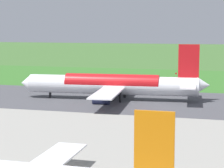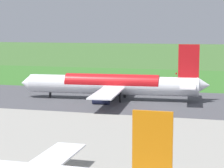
# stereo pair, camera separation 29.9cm
# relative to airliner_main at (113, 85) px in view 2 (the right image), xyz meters

# --- Properties ---
(ground_plane) EXTENTS (800.00, 800.00, 0.00)m
(ground_plane) POSITION_rel_airliner_main_xyz_m (10.91, 0.03, -4.35)
(ground_plane) COLOR #3D662D
(runway_asphalt) EXTENTS (600.00, 39.69, 0.06)m
(runway_asphalt) POSITION_rel_airliner_main_xyz_m (10.91, 0.03, -4.32)
(runway_asphalt) COLOR #47474C
(runway_asphalt) RESTS_ON ground
(grass_verge_foreground) EXTENTS (600.00, 80.00, 0.04)m
(grass_verge_foreground) POSITION_rel_airliner_main_xyz_m (10.91, -49.69, -4.33)
(grass_verge_foreground) COLOR #346B27
(grass_verge_foreground) RESTS_ON ground
(airliner_main) EXTENTS (54.15, 44.34, 15.88)m
(airliner_main) POSITION_rel_airliner_main_xyz_m (0.00, 0.00, 0.00)
(airliner_main) COLOR white
(airliner_main) RESTS_ON ground
(no_stopping_sign) EXTENTS (0.60, 0.10, 2.54)m
(no_stopping_sign) POSITION_rel_airliner_main_xyz_m (-11.44, -52.94, -2.84)
(no_stopping_sign) COLOR slate
(no_stopping_sign) RESTS_ON ground
(traffic_cone_orange) EXTENTS (0.40, 0.40, 0.55)m
(traffic_cone_orange) POSITION_rel_airliner_main_xyz_m (-8.41, -48.66, -4.08)
(traffic_cone_orange) COLOR orange
(traffic_cone_orange) RESTS_ON ground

